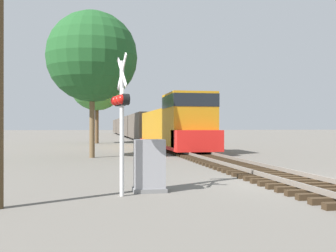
{
  "coord_description": "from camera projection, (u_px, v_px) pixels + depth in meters",
  "views": [
    {
      "loc": [
        -6.39,
        -11.96,
        1.89
      ],
      "look_at": [
        -2.74,
        7.57,
        1.91
      ],
      "focal_mm": 42.0,
      "sensor_mm": 36.0,
      "label": 1
    }
  ],
  "objects": [
    {
      "name": "ground_plane",
      "position": [
        292.0,
        184.0,
        12.93
      ],
      "size": [
        400.0,
        400.0,
        0.0
      ],
      "primitive_type": "plane",
      "color": "#666059"
    },
    {
      "name": "rail_track_bed",
      "position": [
        292.0,
        180.0,
        12.93
      ],
      "size": [
        2.6,
        160.0,
        0.31
      ],
      "color": "#382819",
      "rests_on": "ground"
    },
    {
      "name": "freight_train",
      "position": [
        133.0,
        127.0,
        65.8
      ],
      "size": [
        3.04,
        86.16,
        4.17
      ],
      "color": "#B77A14",
      "rests_on": "ground"
    },
    {
      "name": "crossing_signal_near",
      "position": [
        121.0,
        108.0,
        10.61
      ],
      "size": [
        0.48,
        1.01,
        3.83
      ],
      "rotation": [
        0.0,
        0.0,
        -1.38
      ],
      "color": "silver",
      "rests_on": "ground"
    },
    {
      "name": "relay_cabinet",
      "position": [
        149.0,
        166.0,
        11.32
      ],
      "size": [
        0.95,
        0.66,
        1.51
      ],
      "color": "slate",
      "rests_on": "ground"
    },
    {
      "name": "tree_far_right",
      "position": [
        92.0,
        57.0,
        23.78
      ],
      "size": [
        5.5,
        5.5,
        8.88
      ],
      "color": "brown",
      "rests_on": "ground"
    },
    {
      "name": "tree_mid_background",
      "position": [
        97.0,
        83.0,
        43.66
      ],
      "size": [
        6.11,
        6.11,
        9.78
      ],
      "color": "brown",
      "rests_on": "ground"
    }
  ]
}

